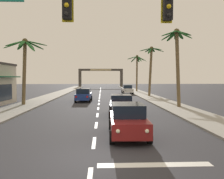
{
  "coord_description": "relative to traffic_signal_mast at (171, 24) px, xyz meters",
  "views": [
    {
      "loc": [
        0.37,
        -8.52,
        3.01
      ],
      "look_at": [
        1.09,
        8.0,
        2.2
      ],
      "focal_mm": 37.62,
      "sensor_mm": 36.0,
      "label": 1
    }
  ],
  "objects": [
    {
      "name": "lane_markings",
      "position": [
        -2.47,
        19.54,
        -5.0
      ],
      "size": [
        4.28,
        87.29,
        0.01
      ],
      "color": "silver",
      "rests_on": "ground"
    },
    {
      "name": "sedan_parked_nearest_kerb",
      "position": [
        2.34,
        36.23,
        -4.15
      ],
      "size": [
        2.05,
        4.49,
        1.68
      ],
      "color": "silver",
      "rests_on": "ground"
    },
    {
      "name": "palm_right_second",
      "position": [
        4.93,
        14.55,
        0.73
      ],
      "size": [
        3.39,
        3.34,
        7.9
      ],
      "color": "brown",
      "rests_on": "ground"
    },
    {
      "name": "sedan_third_in_queue",
      "position": [
        -1.0,
        10.05,
        -4.15
      ],
      "size": [
        2.1,
        4.51,
        1.68
      ],
      "color": "black",
      "rests_on": "ground"
    },
    {
      "name": "traffic_signal_mast",
      "position": [
        0.0,
        0.0,
        0.0
      ],
      "size": [
        11.02,
        0.41,
        7.15
      ],
      "color": "#2D2D33",
      "rests_on": "ground"
    },
    {
      "name": "sedan_lead_at_stop_bar",
      "position": [
        -1.2,
        3.41,
        -4.15
      ],
      "size": [
        2.02,
        4.48,
        1.68
      ],
      "color": "maroon",
      "rests_on": "ground"
    },
    {
      "name": "ground_plane",
      "position": [
        -2.91,
        -0.05,
        -5.0
      ],
      "size": [
        220.0,
        220.0,
        0.0
      ],
      "primitive_type": "plane",
      "color": "#2D2D33"
    },
    {
      "name": "sedan_oncoming_far",
      "position": [
        -4.87,
        21.43,
        -4.15
      ],
      "size": [
        2.06,
        4.49,
        1.68
      ],
      "color": "navy",
      "rests_on": "ground"
    },
    {
      "name": "sidewalk_right",
      "position": [
        4.89,
        19.95,
        -4.93
      ],
      "size": [
        3.2,
        110.0,
        0.14
      ],
      "primitive_type": "cube",
      "color": "gray",
      "rests_on": "ground"
    },
    {
      "name": "town_gateway_arch",
      "position": [
        -2.91,
        69.75,
        -1.02
      ],
      "size": [
        14.73,
        0.9,
        6.08
      ],
      "color": "#423D38",
      "rests_on": "ground"
    },
    {
      "name": "palm_right_farthest",
      "position": [
        5.17,
        42.72,
        0.96
      ],
      "size": [
        4.33,
        4.13,
        8.04
      ],
      "color": "brown",
      "rests_on": "ground"
    },
    {
      "name": "palm_left_second",
      "position": [
        -10.89,
        17.23,
        0.38
      ],
      "size": [
        4.69,
        4.57,
        7.29
      ],
      "color": "brown",
      "rests_on": "ground"
    },
    {
      "name": "sidewalk_left",
      "position": [
        -10.71,
        19.95,
        -4.93
      ],
      "size": [
        3.2,
        110.0,
        0.14
      ],
      "primitive_type": "cube",
      "color": "gray",
      "rests_on": "ground"
    },
    {
      "name": "palm_right_third",
      "position": [
        5.29,
        28.64,
        0.49
      ],
      "size": [
        3.94,
        3.62,
        8.03
      ],
      "color": "brown",
      "rests_on": "ground"
    }
  ]
}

